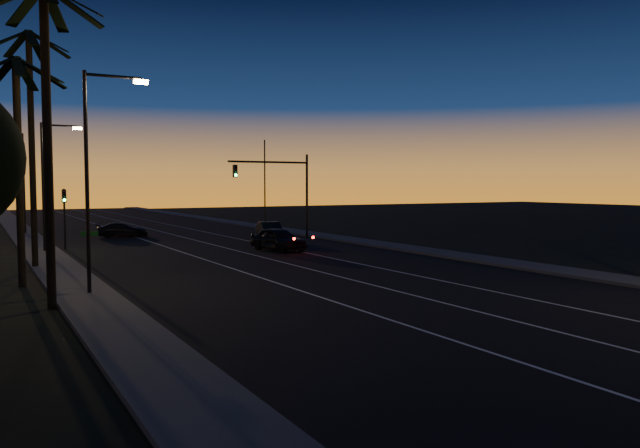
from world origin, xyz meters
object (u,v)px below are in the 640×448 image
lead_car (278,239)px  right_car (270,231)px  cross_car (123,230)px  signal_mast (281,181)px

lead_car → right_car: (2.70, 7.27, -0.05)m
right_car → lead_car: bearing=-110.4°
right_car → cross_car: bearing=137.7°
signal_mast → cross_car: size_ratio=1.57×
lead_car → right_car: 7.76m
lead_car → cross_car: (-6.98, 16.10, -0.17)m
signal_mast → cross_car: signal_mast is taller
lead_car → right_car: bearing=69.6°
lead_car → signal_mast: bearing=63.0°
cross_car → lead_car: bearing=-66.5°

